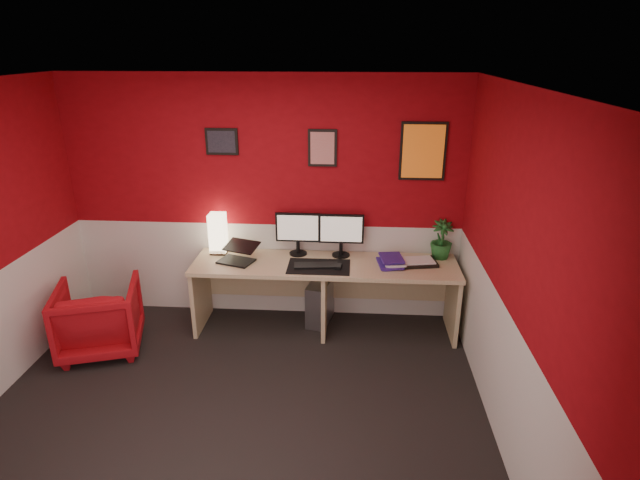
{
  "coord_description": "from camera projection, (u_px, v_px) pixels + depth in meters",
  "views": [
    {
      "loc": [
        0.9,
        -3.21,
        2.75
      ],
      "look_at": [
        0.6,
        1.21,
        1.05
      ],
      "focal_mm": 28.87,
      "sensor_mm": 36.0,
      "label": 1
    }
  ],
  "objects": [
    {
      "name": "pc_tower",
      "position": [
        320.0,
        301.0,
        5.37
      ],
      "size": [
        0.29,
        0.48,
        0.45
      ],
      "primitive_type": "cube",
      "rotation": [
        0.0,
        0.0,
        -0.21
      ],
      "color": "#99999E",
      "rests_on": "ground"
    },
    {
      "name": "shoji_lamp",
      "position": [
        218.0,
        234.0,
        5.22
      ],
      "size": [
        0.16,
        0.16,
        0.4
      ],
      "primitive_type": "cube",
      "color": "#FFE5B2",
      "rests_on": "desk"
    },
    {
      "name": "desk",
      "position": [
        325.0,
        296.0,
        5.17
      ],
      "size": [
        2.6,
        0.65,
        0.73
      ],
      "primitive_type": "cube",
      "color": "tan",
      "rests_on": "ground"
    },
    {
      "name": "wall_back",
      "position": [
        265.0,
        201.0,
        5.21
      ],
      "size": [
        4.0,
        0.01,
        2.5
      ],
      "primitive_type": "cube",
      "color": "maroon",
      "rests_on": "ground"
    },
    {
      "name": "wainscot_back",
      "position": [
        267.0,
        269.0,
        5.48
      ],
      "size": [
        4.0,
        0.01,
        1.0
      ],
      "primitive_type": "cube",
      "color": "silver",
      "rests_on": "ground"
    },
    {
      "name": "laptop",
      "position": [
        236.0,
        252.0,
        5.03
      ],
      "size": [
        0.39,
        0.33,
        0.22
      ],
      "primitive_type": "cube",
      "rotation": [
        0.0,
        0.0,
        -0.33
      ],
      "color": "black",
      "rests_on": "desk"
    },
    {
      "name": "wall_right",
      "position": [
        515.0,
        281.0,
        3.46
      ],
      "size": [
        0.01,
        3.5,
        2.5
      ],
      "primitive_type": "cube",
      "color": "maroon",
      "rests_on": "ground"
    },
    {
      "name": "book_bottom",
      "position": [
        378.0,
        264.0,
        4.98
      ],
      "size": [
        0.26,
        0.33,
        0.03
      ],
      "primitive_type": "imported",
      "rotation": [
        0.0,
        0.0,
        0.13
      ],
      "color": "#351C81",
      "rests_on": "desk"
    },
    {
      "name": "wainscot_right",
      "position": [
        500.0,
        375.0,
        3.73
      ],
      "size": [
        0.01,
        3.5,
        1.0
      ],
      "primitive_type": "cube",
      "color": "silver",
      "rests_on": "ground"
    },
    {
      "name": "wall_front",
      "position": [
        110.0,
        465.0,
        1.95
      ],
      "size": [
        4.0,
        0.01,
        2.5
      ],
      "primitive_type": "cube",
      "color": "maroon",
      "rests_on": "ground"
    },
    {
      "name": "desk_mat",
      "position": [
        319.0,
        267.0,
        4.95
      ],
      "size": [
        0.6,
        0.38,
        0.01
      ],
      "primitive_type": "cube",
      "color": "black",
      "rests_on": "desk"
    },
    {
      "name": "keyboard",
      "position": [
        316.0,
        265.0,
        4.95
      ],
      "size": [
        0.43,
        0.18,
        0.02
      ],
      "primitive_type": "cube",
      "rotation": [
        0.0,
        0.0,
        0.1
      ],
      "color": "black",
      "rests_on": "desk_mat"
    },
    {
      "name": "book_middle",
      "position": [
        384.0,
        261.0,
        4.98
      ],
      "size": [
        0.22,
        0.29,
        0.02
      ],
      "primitive_type": "imported",
      "rotation": [
        0.0,
        0.0,
        0.06
      ],
      "color": "silver",
      "rests_on": "book_bottom"
    },
    {
      "name": "art_center",
      "position": [
        322.0,
        148.0,
        4.96
      ],
      "size": [
        0.28,
        0.02,
        0.36
      ],
      "primitive_type": "cube",
      "color": "red",
      "rests_on": "wall_back"
    },
    {
      "name": "art_right",
      "position": [
        423.0,
        151.0,
        4.91
      ],
      "size": [
        0.44,
        0.02,
        0.56
      ],
      "primitive_type": "cube",
      "color": "orange",
      "rests_on": "wall_back"
    },
    {
      "name": "potted_plant",
      "position": [
        442.0,
        240.0,
        5.1
      ],
      "size": [
        0.25,
        0.25,
        0.39
      ],
      "primitive_type": "imported",
      "rotation": [
        0.0,
        0.0,
        0.16
      ],
      "color": "#19591E",
      "rests_on": "desk"
    },
    {
      "name": "ground",
      "position": [
        233.0,
        418.0,
        4.03
      ],
      "size": [
        4.0,
        3.5,
        0.01
      ],
      "primitive_type": "cube",
      "color": "black",
      "rests_on": "ground"
    },
    {
      "name": "monitor_right",
      "position": [
        341.0,
        229.0,
        5.11
      ],
      "size": [
        0.45,
        0.06,
        0.58
      ],
      "primitive_type": "cube",
      "color": "black",
      "rests_on": "desk"
    },
    {
      "name": "armchair",
      "position": [
        99.0,
        318.0,
        4.83
      ],
      "size": [
        0.9,
        0.91,
        0.67
      ],
      "primitive_type": "imported",
      "rotation": [
        0.0,
        0.0,
        3.44
      ],
      "color": "#AC060D",
      "rests_on": "ground"
    },
    {
      "name": "mouse",
      "position": [
        338.0,
        266.0,
        4.91
      ],
      "size": [
        0.07,
        0.1,
        0.03
      ],
      "primitive_type": "cube",
      "rotation": [
        0.0,
        0.0,
        -0.07
      ],
      "color": "black",
      "rests_on": "desk_mat"
    },
    {
      "name": "monitor_left",
      "position": [
        298.0,
        227.0,
        5.15
      ],
      "size": [
        0.45,
        0.06,
        0.58
      ],
      "primitive_type": "cube",
      "color": "black",
      "rests_on": "desk"
    },
    {
      "name": "book_top",
      "position": [
        381.0,
        259.0,
        4.98
      ],
      "size": [
        0.25,
        0.31,
        0.03
      ],
      "primitive_type": "imported",
      "rotation": [
        0.0,
        0.0,
        0.14
      ],
      "color": "#351C81",
      "rests_on": "book_middle"
    },
    {
      "name": "art_left",
      "position": [
        222.0,
        142.0,
        5.01
      ],
      "size": [
        0.32,
        0.02,
        0.26
      ],
      "primitive_type": "cube",
      "color": "black",
      "rests_on": "wall_back"
    },
    {
      "name": "zen_tray",
      "position": [
        418.0,
        262.0,
        5.02
      ],
      "size": [
        0.39,
        0.31,
        0.03
      ],
      "primitive_type": "cube",
      "rotation": [
        0.0,
        0.0,
        0.17
      ],
      "color": "black",
      "rests_on": "desk"
    },
    {
      "name": "ceiling",
      "position": [
        209.0,
        87.0,
        3.13
      ],
      "size": [
        4.0,
        3.5,
        0.01
      ],
      "primitive_type": "cube",
      "color": "white",
      "rests_on": "ground"
    }
  ]
}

